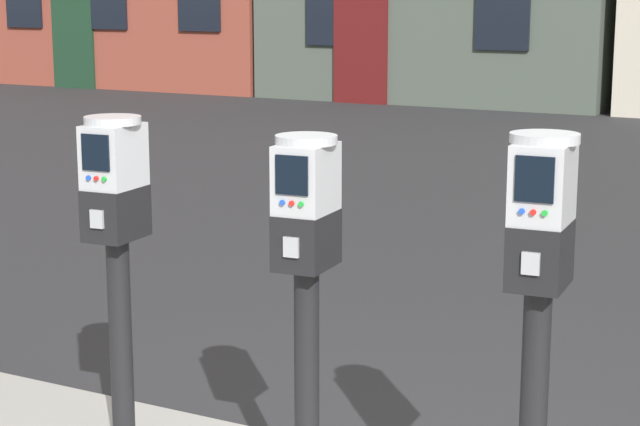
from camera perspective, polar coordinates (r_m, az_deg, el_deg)
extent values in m
cylinder|color=black|center=(4.46, -10.21, -6.68)|extent=(0.10, 0.10, 0.86)
cube|color=black|center=(4.33, -10.45, 0.00)|extent=(0.19, 0.25, 0.20)
cube|color=#A5A8AD|center=(4.23, -11.41, -0.31)|extent=(0.06, 0.02, 0.07)
cube|color=#B7BABF|center=(4.29, -10.56, 2.90)|extent=(0.19, 0.24, 0.24)
cube|color=black|center=(4.19, -11.48, 3.07)|extent=(0.12, 0.02, 0.14)
cylinder|color=blue|center=(4.22, -11.83, 1.78)|extent=(0.02, 0.01, 0.02)
cylinder|color=red|center=(4.20, -11.45, 1.75)|extent=(0.02, 0.01, 0.02)
cylinder|color=green|center=(4.18, -11.05, 1.72)|extent=(0.02, 0.01, 0.02)
cylinder|color=#B7BABF|center=(4.27, -10.63, 4.72)|extent=(0.23, 0.23, 0.03)
cylinder|color=black|center=(4.02, -0.68, -8.66)|extent=(0.10, 0.10, 0.85)
cube|color=black|center=(3.87, -0.70, -1.39)|extent=(0.19, 0.25, 0.20)
cube|color=#A5A8AD|center=(3.76, -1.50, -1.78)|extent=(0.06, 0.02, 0.07)
cube|color=#B7BABF|center=(3.83, -0.71, 1.80)|extent=(0.19, 0.24, 0.24)
cube|color=black|center=(3.72, -1.47, 1.96)|extent=(0.12, 0.02, 0.13)
cylinder|color=blue|center=(3.75, -1.96, 0.54)|extent=(0.02, 0.01, 0.02)
cylinder|color=red|center=(3.73, -1.47, 0.50)|extent=(0.02, 0.01, 0.02)
cylinder|color=green|center=(3.72, -0.98, 0.46)|extent=(0.02, 0.01, 0.02)
cylinder|color=#B7BABF|center=(3.81, -0.72, 3.80)|extent=(0.23, 0.23, 0.03)
cylinder|color=black|center=(3.71, 10.92, -10.34)|extent=(0.10, 0.10, 0.89)
cube|color=black|center=(3.54, 11.25, -2.12)|extent=(0.19, 0.25, 0.21)
cube|color=#A5A8AD|center=(3.42, 10.78, -2.58)|extent=(0.06, 0.02, 0.07)
cube|color=#B7BABF|center=(3.50, 11.40, 1.52)|extent=(0.19, 0.24, 0.25)
cube|color=black|center=(3.38, 10.98, 1.71)|extent=(0.12, 0.02, 0.14)
cylinder|color=blue|center=(3.40, 10.33, 0.08)|extent=(0.02, 0.01, 0.02)
cylinder|color=red|center=(3.39, 10.91, 0.04)|extent=(0.02, 0.01, 0.02)
cylinder|color=green|center=(3.39, 11.48, -0.01)|extent=(0.02, 0.01, 0.02)
cylinder|color=#B7BABF|center=(3.47, 11.49, 3.81)|extent=(0.23, 0.23, 0.03)
cube|color=#193823|center=(22.56, -12.60, 8.96)|extent=(1.00, 0.07, 2.10)
cube|color=#591414|center=(19.05, 2.10, 8.80)|extent=(1.00, 0.07, 2.10)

